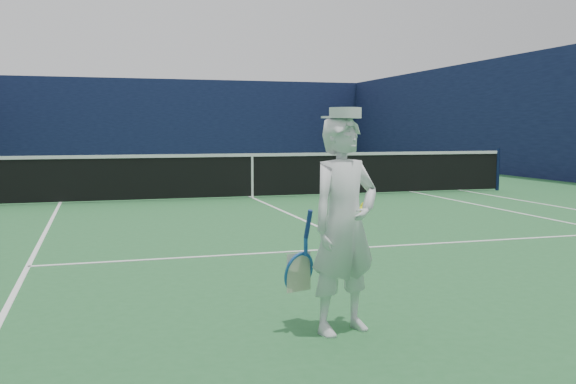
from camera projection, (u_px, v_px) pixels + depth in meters
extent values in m
plane|color=#266432|center=(252.00, 198.00, 14.49)|extent=(80.00, 80.00, 0.00)
cube|color=white|center=(184.00, 168.00, 25.84)|extent=(11.03, 0.06, 0.01)
cube|color=white|center=(466.00, 191.00, 16.04)|extent=(0.06, 23.83, 0.01)
cube|color=white|center=(60.00, 204.00, 13.33)|extent=(0.06, 23.77, 0.01)
cube|color=white|center=(416.00, 193.00, 15.66)|extent=(0.06, 23.77, 0.01)
cube|color=white|center=(206.00, 177.00, 20.60)|extent=(8.23, 0.06, 0.01)
cube|color=white|center=(365.00, 247.00, 8.39)|extent=(8.23, 0.06, 0.01)
cube|color=white|center=(252.00, 198.00, 14.49)|extent=(0.06, 12.80, 0.01)
cube|color=white|center=(185.00, 168.00, 25.69)|extent=(0.06, 0.30, 0.01)
cube|color=#0E1536|center=(168.00, 120.00, 31.48)|extent=(20.12, 0.12, 4.00)
cylinder|color=#141E4C|center=(498.00, 169.00, 16.25)|extent=(0.09, 0.09, 1.07)
cube|color=black|center=(252.00, 176.00, 14.45)|extent=(12.79, 0.02, 0.92)
cube|color=white|center=(252.00, 155.00, 14.40)|extent=(12.79, 0.04, 0.07)
cube|color=white|center=(252.00, 177.00, 14.45)|extent=(0.05, 0.03, 0.94)
imported|color=white|center=(344.00, 225.00, 4.84)|extent=(0.69, 0.56, 1.65)
cylinder|color=white|center=(345.00, 113.00, 4.76)|extent=(0.24, 0.24, 0.08)
cube|color=white|center=(334.00, 117.00, 4.87)|extent=(0.20, 0.15, 0.02)
cylinder|color=navy|center=(308.00, 224.00, 4.75)|extent=(0.06, 0.10, 0.22)
cube|color=#1E52A5|center=(306.00, 247.00, 4.82)|extent=(0.03, 0.03, 0.14)
torus|color=#1E52A5|center=(299.00, 272.00, 4.88)|extent=(0.31, 0.18, 0.29)
cube|color=beige|center=(299.00, 272.00, 4.88)|extent=(0.21, 0.07, 0.30)
sphere|color=yellow|center=(362.00, 211.00, 5.06)|extent=(0.07, 0.07, 0.07)
sphere|color=yellow|center=(365.00, 206.00, 5.10)|extent=(0.07, 0.07, 0.07)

